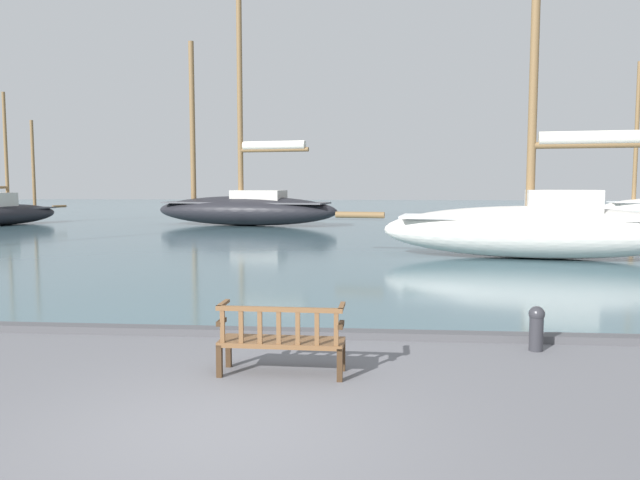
# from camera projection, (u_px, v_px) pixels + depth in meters

# --- Properties ---
(ground_plane) EXTENTS (160.00, 160.00, 0.00)m
(ground_plane) POSITION_uv_depth(u_px,v_px,m) (215.00, 430.00, 6.20)
(ground_plane) COLOR slate
(harbor_water) EXTENTS (100.00, 80.00, 0.08)m
(harbor_water) POSITION_uv_depth(u_px,v_px,m) (353.00, 214.00, 49.86)
(harbor_water) COLOR #476670
(harbor_water) RESTS_ON ground
(quay_edge_kerb) EXTENTS (40.00, 0.30, 0.12)m
(quay_edge_kerb) POSITION_uv_depth(u_px,v_px,m) (275.00, 333.00, 10.02)
(quay_edge_kerb) COLOR #4C4C50
(quay_edge_kerb) RESTS_ON ground
(park_bench) EXTENTS (1.61, 0.57, 0.92)m
(park_bench) POSITION_uv_depth(u_px,v_px,m) (281.00, 339.00, 7.97)
(park_bench) COLOR #3D2A19
(park_bench) RESTS_ON ground
(sailboat_centre_channel) EXTENTS (11.12, 5.08, 12.52)m
(sailboat_centre_channel) POSITION_uv_depth(u_px,v_px,m) (246.00, 206.00, 35.14)
(sailboat_centre_channel) COLOR black
(sailboat_centre_channel) RESTS_ON harbor_water
(sailboat_far_starboard) EXTENTS (4.00, 7.70, 7.52)m
(sailboat_far_starboard) POSITION_uv_depth(u_px,v_px,m) (6.00, 212.00, 35.59)
(sailboat_far_starboard) COLOR black
(sailboat_far_starboard) RESTS_ON harbor_water
(sailboat_nearest_starboard) EXTENTS (11.50, 4.12, 13.31)m
(sailboat_nearest_starboard) POSITION_uv_depth(u_px,v_px,m) (539.00, 225.00, 19.73)
(sailboat_nearest_starboard) COLOR silver
(sailboat_nearest_starboard) RESTS_ON harbor_water
(mooring_bollard) EXTENTS (0.23, 0.23, 0.66)m
(mooring_bollard) POSITION_uv_depth(u_px,v_px,m) (536.00, 326.00, 9.13)
(mooring_bollard) COLOR #2D2D33
(mooring_bollard) RESTS_ON ground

